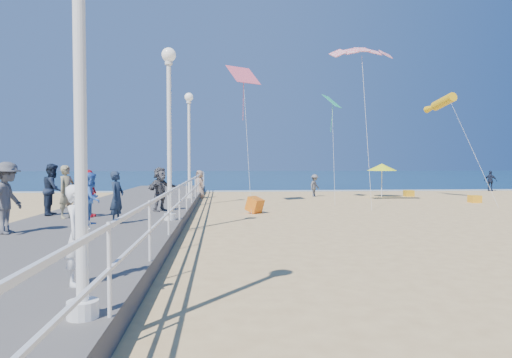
{
  "coord_description": "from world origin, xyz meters",
  "views": [
    {
      "loc": [
        -3.78,
        -14.29,
        2.17
      ],
      "look_at": [
        -2.5,
        2.0,
        1.6
      ],
      "focal_mm": 32.0,
      "sensor_mm": 36.0,
      "label": 1
    }
  ],
  "objects": [
    {
      "name": "beach_walker_a",
      "position": [
        2.3,
        14.68,
        0.72
      ],
      "size": [
        1.02,
        1.06,
        1.45
      ],
      "primitive_type": "imported",
      "rotation": [
        0.0,
        0.0,
        0.86
      ],
      "color": "slate",
      "rests_on": "ground"
    },
    {
      "name": "railing",
      "position": [
        -5.05,
        0.0,
        1.25
      ],
      "size": [
        0.05,
        42.0,
        0.55
      ],
      "color": "white",
      "rests_on": "boardwalk"
    },
    {
      "name": "beach_chair_left",
      "position": [
        8.47,
        14.46,
        0.2
      ],
      "size": [
        0.55,
        0.55,
        0.4
      ],
      "primitive_type": "cube",
      "color": "gold",
      "rests_on": "ground"
    },
    {
      "name": "kite_diamond_green",
      "position": [
        2.81,
        12.29,
        5.81
      ],
      "size": [
        1.36,
        1.43,
        0.76
      ],
      "primitive_type": "cube",
      "rotation": [
        0.71,
        0.0,
        0.98
      ],
      "color": "#27B97D"
    },
    {
      "name": "beach_walker_b",
      "position": [
        17.1,
        19.43,
        0.79
      ],
      "size": [
        0.93,
        0.93,
        1.58
      ],
      "primitive_type": "imported",
      "rotation": [
        0.0,
        0.0,
        2.36
      ],
      "color": "#192037",
      "rests_on": "ground"
    },
    {
      "name": "lamp_post_far",
      "position": [
        -5.35,
        9.0,
        3.66
      ],
      "size": [
        0.44,
        0.44,
        5.32
      ],
      "color": "white",
      "rests_on": "boardwalk"
    },
    {
      "name": "surf_line",
      "position": [
        0.0,
        20.5,
        0.03
      ],
      "size": [
        160.0,
        1.2,
        0.04
      ],
      "primitive_type": "cube",
      "color": "silver",
      "rests_on": "ground"
    },
    {
      "name": "ground",
      "position": [
        0.0,
        0.0,
        0.0
      ],
      "size": [
        160.0,
        160.0,
        0.0
      ],
      "primitive_type": "plane",
      "color": "#E4BE77",
      "rests_on": "ground"
    },
    {
      "name": "box_kite",
      "position": [
        -2.3,
        5.26,
        0.3
      ],
      "size": [
        0.89,
        0.89,
        0.74
      ],
      "primitive_type": "cube",
      "rotation": [
        0.31,
        0.0,
        0.81
      ],
      "color": "red",
      "rests_on": "ground"
    },
    {
      "name": "kite_diamond_pink",
      "position": [
        -2.6,
        9.11,
        6.67
      ],
      "size": [
        1.82,
        1.7,
        1.01
      ],
      "primitive_type": "cube",
      "rotation": [
        0.75,
        0.0,
        0.55
      ],
      "color": "#E7556C"
    },
    {
      "name": "woman_holding_toddler",
      "position": [
        -5.83,
        -7.53,
        1.13
      ],
      "size": [
        0.42,
        0.57,
        1.46
      ],
      "primitive_type": "imported",
      "rotation": [
        0.0,
        0.0,
        1.44
      ],
      "color": "white",
      "rests_on": "boardwalk"
    },
    {
      "name": "ocean",
      "position": [
        0.0,
        65.0,
        0.01
      ],
      "size": [
        160.0,
        90.0,
        0.05
      ],
      "primitive_type": "cube",
      "color": "#0C2C4C",
      "rests_on": "ground"
    },
    {
      "name": "spectator_5",
      "position": [
        -5.99,
        2.71,
        1.21
      ],
      "size": [
        1.22,
        1.53,
        1.63
      ],
      "primitive_type": "imported",
      "rotation": [
        0.0,
        0.0,
        1.0
      ],
      "color": "#4F4F54",
      "rests_on": "boardwalk"
    },
    {
      "name": "spectator_0",
      "position": [
        -6.78,
        -0.79,
        1.17
      ],
      "size": [
        0.48,
        0.63,
        1.54
      ],
      "primitive_type": "imported",
      "rotation": [
        0.0,
        0.0,
        1.35
      ],
      "color": "#1C293E",
      "rests_on": "boardwalk"
    },
    {
      "name": "toddler_held",
      "position": [
        -5.68,
        -7.38,
        1.64
      ],
      "size": [
        0.34,
        0.41,
        0.78
      ],
      "primitive_type": "imported",
      "rotation": [
        0.0,
        0.0,
        1.44
      ],
      "color": "blue",
      "rests_on": "boardwalk"
    },
    {
      "name": "spectator_6",
      "position": [
        -8.7,
        0.74,
        1.25
      ],
      "size": [
        0.63,
        0.73,
        1.7
      ],
      "primitive_type": "imported",
      "rotation": [
        0.0,
        0.0,
        1.13
      ],
      "color": "gray",
      "rests_on": "boardwalk"
    },
    {
      "name": "beach_walker_c",
      "position": [
        -5.05,
        13.96,
        0.86
      ],
      "size": [
        0.94,
        1.01,
        1.73
      ],
      "primitive_type": "imported",
      "rotation": [
        0.0,
        0.0,
        -0.95
      ],
      "color": "gray",
      "rests_on": "ground"
    },
    {
      "name": "lamp_post_near",
      "position": [
        -5.35,
        -9.0,
        3.66
      ],
      "size": [
        0.44,
        0.44,
        5.32
      ],
      "color": "white",
      "rests_on": "boardwalk"
    },
    {
      "name": "kite_windsock",
      "position": [
        9.55,
        12.11,
        5.84
      ],
      "size": [
        1.06,
        2.97,
        1.14
      ],
      "primitive_type": "cylinder",
      "rotation": [
        1.36,
        0.0,
        0.17
      ],
      "color": "gold"
    },
    {
      "name": "spectator_2",
      "position": [
        -9.09,
        -2.49,
        1.3
      ],
      "size": [
        0.73,
        1.2,
        1.81
      ],
      "primitive_type": "imported",
      "rotation": [
        0.0,
        0.0,
        1.52
      ],
      "color": "#4F4F53",
      "rests_on": "boardwalk"
    },
    {
      "name": "spectator_3",
      "position": [
        -8.09,
        1.0,
        1.18
      ],
      "size": [
        0.58,
        0.97,
        1.56
      ],
      "primitive_type": "imported",
      "rotation": [
        0.0,
        0.0,
        1.34
      ],
      "color": "red",
      "rests_on": "boardwalk"
    },
    {
      "name": "lamp_post_mid",
      "position": [
        -5.35,
        0.0,
        3.66
      ],
      "size": [
        0.44,
        0.44,
        5.32
      ],
      "color": "white",
      "rests_on": "boardwalk"
    },
    {
      "name": "beach_chair_right",
      "position": [
        10.16,
        9.66,
        0.2
      ],
      "size": [
        0.55,
        0.55,
        0.4
      ],
      "primitive_type": "cube",
      "color": "#F6A119",
      "rests_on": "ground"
    },
    {
      "name": "kite_parafoil",
      "position": [
        3.29,
        8.18,
        7.84
      ],
      "size": [
        3.17,
        0.94,
        0.65
      ],
      "primitive_type": null,
      "rotation": [
        0.44,
        0.0,
        0.0
      ],
      "color": "red"
    },
    {
      "name": "boardwalk",
      "position": [
        -7.5,
        0.0,
        0.2
      ],
      "size": [
        5.0,
        44.0,
        0.4
      ],
      "primitive_type": "cube",
      "color": "#64605A",
      "rests_on": "ground"
    },
    {
      "name": "beach_umbrella",
      "position": [
        6.5,
        14.04,
        1.91
      ],
      "size": [
        1.9,
        1.9,
        2.14
      ],
      "color": "white",
      "rests_on": "ground"
    },
    {
      "name": "spectator_7",
      "position": [
        -9.48,
        1.72,
        1.27
      ],
      "size": [
        0.77,
        0.93,
        1.75
      ],
      "primitive_type": "imported",
      "rotation": [
        0.0,
        0.0,
        1.7
      ],
      "color": "#192438",
      "rests_on": "boardwalk"
    }
  ]
}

